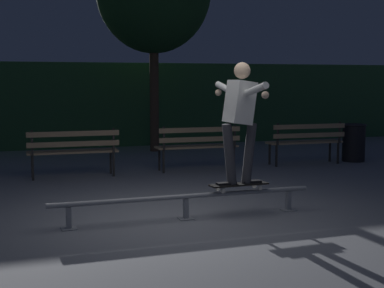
% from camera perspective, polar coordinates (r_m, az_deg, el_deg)
% --- Properties ---
extents(ground_plane, '(90.00, 90.00, 0.00)m').
position_cam_1_polar(ground_plane, '(7.18, -0.50, -7.59)').
color(ground_plane, slate).
extents(hedge_backdrop, '(24.00, 1.20, 2.17)m').
position_cam_1_polar(hedge_backdrop, '(15.31, -10.90, 3.90)').
color(hedge_backdrop, '#2D5B33').
rests_on(hedge_backdrop, ground).
extents(grind_rail, '(3.41, 0.18, 0.32)m').
position_cam_1_polar(grind_rail, '(7.17, -0.62, -5.64)').
color(grind_rail, gray).
rests_on(grind_rail, ground).
extents(skateboard, '(0.79, 0.23, 0.09)m').
position_cam_1_polar(skateboard, '(7.40, 4.72, -4.08)').
color(skateboard, black).
rests_on(skateboard, grind_rail).
extents(skateboarder, '(0.62, 1.41, 1.56)m').
position_cam_1_polar(skateboarder, '(7.29, 4.80, 3.17)').
color(skateboarder, black).
rests_on(skateboarder, skateboard).
extents(park_bench_left_center, '(1.61, 0.46, 0.88)m').
position_cam_1_polar(park_bench_left_center, '(10.33, -11.79, -0.38)').
color(park_bench_left_center, '#282623').
rests_on(park_bench_left_center, ground).
extents(park_bench_right_center, '(1.61, 0.46, 0.88)m').
position_cam_1_polar(park_bench_right_center, '(10.89, 0.61, 0.10)').
color(park_bench_right_center, '#282623').
rests_on(park_bench_right_center, ground).
extents(park_bench_rightmost, '(1.61, 0.46, 0.88)m').
position_cam_1_polar(park_bench_rightmost, '(11.90, 11.35, 0.52)').
color(park_bench_rightmost, '#282623').
rests_on(park_bench_rightmost, ground).
extents(trash_can, '(0.52, 0.52, 0.80)m').
position_cam_1_polar(trash_can, '(12.67, 15.86, 0.19)').
color(trash_can, black).
rests_on(trash_can, ground).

